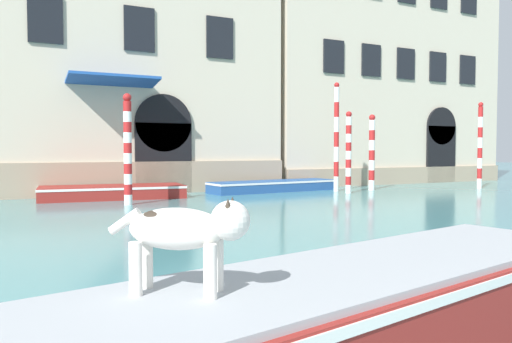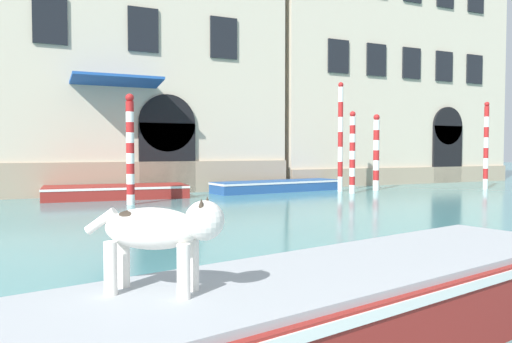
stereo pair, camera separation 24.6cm
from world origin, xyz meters
TOP-DOWN VIEW (x-y plane):
  - palazzo_right at (15.86, 23.36)m, footprint 13.92×6.13m
  - boat_foreground at (-0.77, 3.95)m, footprint 8.83×3.32m
  - dog_on_deck at (-1.28, 4.02)m, footprint 0.89×0.68m
  - boat_moored_near_palazzo at (0.92, 19.07)m, footprint 5.18×2.36m
  - boat_moored_far at (7.54, 19.22)m, footprint 5.80×1.95m
  - mooring_pole_0 at (0.96, 16.69)m, footprint 0.27×0.27m
  - mooring_pole_1 at (9.87, 17.07)m, footprint 0.24×0.24m
  - mooring_pole_2 at (11.73, 17.90)m, footprint 0.27×0.27m
  - mooring_pole_3 at (10.00, 18.10)m, footprint 0.22×0.22m
  - mooring_pole_4 at (16.57, 16.33)m, footprint 0.22×0.22m

SIDE VIEW (x-z plane):
  - boat_moored_far at x=7.54m, z-range 0.01..0.47m
  - boat_moored_near_palazzo at x=0.92m, z-range 0.01..0.48m
  - boat_foreground at x=-0.77m, z-range 0.02..0.76m
  - dog_on_deck at x=-1.28m, z-range 0.84..1.53m
  - mooring_pole_2 at x=11.73m, z-range 0.02..3.31m
  - mooring_pole_1 at x=9.87m, z-range 0.02..3.33m
  - mooring_pole_0 at x=0.96m, z-range 0.02..3.57m
  - mooring_pole_4 at x=16.57m, z-range 0.02..3.91m
  - mooring_pole_3 at x=10.00m, z-range 0.02..4.61m
  - palazzo_right at x=15.86m, z-range -0.01..13.53m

